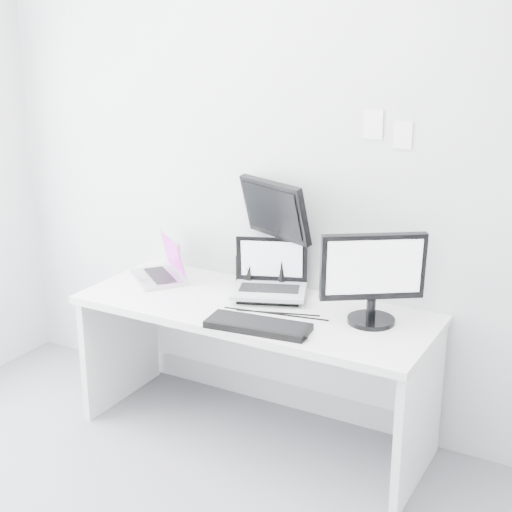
# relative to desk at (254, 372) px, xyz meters

# --- Properties ---
(back_wall) EXTENTS (3.60, 0.00, 3.60)m
(back_wall) POSITION_rel_desk_xyz_m (0.00, 0.35, 0.99)
(back_wall) COLOR silver
(back_wall) RESTS_ON ground
(desk) EXTENTS (1.80, 0.70, 0.73)m
(desk) POSITION_rel_desk_xyz_m (0.00, 0.00, 0.00)
(desk) COLOR white
(desk) RESTS_ON ground
(macbook) EXTENTS (0.42, 0.41, 0.25)m
(macbook) POSITION_rel_desk_xyz_m (-0.66, 0.09, 0.49)
(macbook) COLOR #ACACB1
(macbook) RESTS_ON desk
(speaker) EXTENTS (0.10, 0.10, 0.18)m
(speaker) POSITION_rel_desk_xyz_m (-0.17, 0.23, 0.45)
(speaker) COLOR black
(speaker) RESTS_ON desk
(dell_laptop) EXTENTS (0.45, 0.40, 0.31)m
(dell_laptop) POSITION_rel_desk_xyz_m (0.02, 0.12, 0.52)
(dell_laptop) COLOR #BABCC2
(dell_laptop) RESTS_ON desk
(rear_monitor) EXTENTS (0.48, 0.32, 0.61)m
(rear_monitor) POSITION_rel_desk_xyz_m (-0.00, 0.25, 0.67)
(rear_monitor) COLOR black
(rear_monitor) RESTS_ON desk
(samsung_monitor) EXTENTS (0.53, 0.46, 0.45)m
(samsung_monitor) POSITION_rel_desk_xyz_m (0.58, 0.08, 0.59)
(samsung_monitor) COLOR black
(samsung_monitor) RESTS_ON desk
(keyboard) EXTENTS (0.50, 0.23, 0.03)m
(keyboard) POSITION_rel_desk_xyz_m (0.15, -0.24, 0.38)
(keyboard) COLOR black
(keyboard) RESTS_ON desk
(mouse) EXTENTS (0.10, 0.07, 0.03)m
(mouse) POSITION_rel_desk_xyz_m (0.37, -0.26, 0.38)
(mouse) COLOR black
(mouse) RESTS_ON desk
(wall_note_0) EXTENTS (0.10, 0.00, 0.14)m
(wall_note_0) POSITION_rel_desk_xyz_m (0.45, 0.34, 1.26)
(wall_note_0) COLOR white
(wall_note_0) RESTS_ON back_wall
(wall_note_1) EXTENTS (0.09, 0.00, 0.13)m
(wall_note_1) POSITION_rel_desk_xyz_m (0.60, 0.34, 1.22)
(wall_note_1) COLOR white
(wall_note_1) RESTS_ON back_wall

